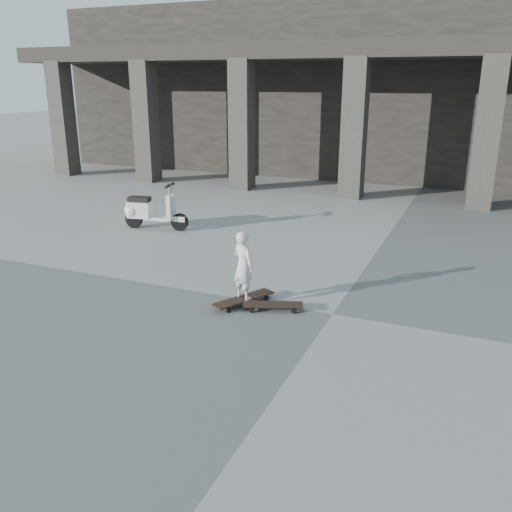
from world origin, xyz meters
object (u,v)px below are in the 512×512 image
at_px(skateboard_spare, 273,305).
at_px(scooter, 145,211).
at_px(longboard, 244,299).
at_px(child, 243,265).

height_order(skateboard_spare, scooter, scooter).
height_order(longboard, scooter, scooter).
xyz_separation_m(longboard, scooter, (-4.02, 3.27, 0.35)).
bearing_deg(skateboard_spare, child, 154.93).
bearing_deg(scooter, longboard, -49.34).
distance_m(longboard, child, 0.57).
bearing_deg(skateboard_spare, longboard, 154.93).
relative_size(skateboard_spare, scooter, 0.60).
height_order(child, scooter, child).
distance_m(skateboard_spare, scooter, 5.62).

